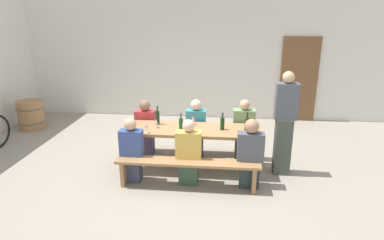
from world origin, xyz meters
The scene contains 22 objects.
ground_plane centered at (0.00, 0.00, 0.00)m, with size 24.00×24.00×0.00m, color gray.
back_wall centered at (0.00, 3.20, 1.60)m, with size 14.00×0.20×3.20m, color silver.
wooden_door centered at (2.35, 3.06, 1.05)m, with size 0.90×0.06×2.10m, color brown.
tasting_table centered at (0.00, 0.00, 0.67)m, with size 2.34×0.74×0.75m.
bench_near centered at (0.00, -0.67, 0.36)m, with size 2.24×0.30×0.45m.
bench_far centered at (0.00, 0.67, 0.36)m, with size 2.24×0.30×0.45m.
wine_bottle_0 centered at (-0.62, 0.17, 0.88)m, with size 0.07×0.07×0.33m.
wine_bottle_1 centered at (0.51, -0.01, 0.86)m, with size 0.07×0.07×0.30m.
wine_bottle_2 centered at (0.92, -0.03, 0.87)m, with size 0.08×0.08×0.32m.
wine_bottle_3 centered at (-0.17, -0.17, 0.87)m, with size 0.07×0.07×0.31m.
wine_glass_0 centered at (0.00, 0.21, 0.86)m, with size 0.07×0.07×0.16m.
wine_glass_1 centered at (-0.72, -0.30, 0.87)m, with size 0.07×0.07×0.16m.
wine_glass_2 centered at (-1.06, -0.05, 0.86)m, with size 0.07×0.07×0.16m.
wine_glass_3 centered at (-0.62, -0.02, 0.85)m, with size 0.07×0.07×0.15m.
seated_guest_near_0 centered at (-0.92, -0.52, 0.50)m, with size 0.36×0.24×1.06m.
seated_guest_near_1 centered at (0.00, -0.52, 0.50)m, with size 0.40×0.24×1.07m.
seated_guest_near_2 centered at (0.96, -0.52, 0.53)m, with size 0.41×0.24×1.11m.
seated_guest_far_0 centered at (-0.94, 0.52, 0.52)m, with size 0.37×0.24×1.09m.
seated_guest_far_1 centered at (0.02, 0.52, 0.54)m, with size 0.36×0.24×1.13m.
seated_guest_far_2 centered at (0.90, 0.52, 0.54)m, with size 0.39×0.24×1.15m.
standing_host centered at (1.53, 0.00, 0.86)m, with size 0.35×0.24×1.75m.
wine_barrel centered at (-4.01, 1.76, 0.34)m, with size 0.62×0.62×0.68m.
Camera 1 is at (0.54, -5.29, 2.61)m, focal length 30.94 mm.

